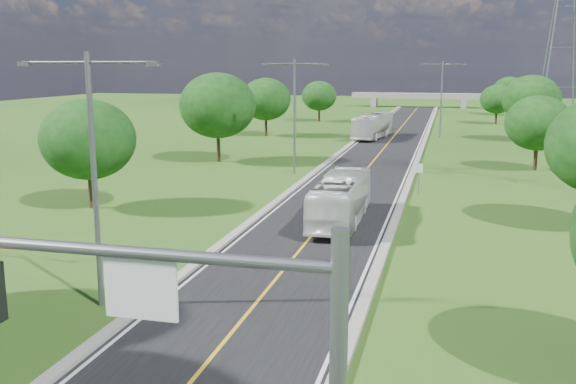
% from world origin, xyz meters
% --- Properties ---
extents(ground, '(260.00, 260.00, 0.00)m').
position_xyz_m(ground, '(0.00, 60.00, 0.00)').
color(ground, '#244D15').
rests_on(ground, ground).
extents(road, '(8.00, 150.00, 0.06)m').
position_xyz_m(road, '(0.00, 66.00, 0.03)').
color(road, black).
rests_on(road, ground).
extents(curb_left, '(0.50, 150.00, 0.22)m').
position_xyz_m(curb_left, '(-4.25, 66.00, 0.11)').
color(curb_left, gray).
rests_on(curb_left, ground).
extents(curb_right, '(0.50, 150.00, 0.22)m').
position_xyz_m(curb_right, '(4.25, 66.00, 0.11)').
color(curb_right, gray).
rests_on(curb_right, ground).
extents(signal_mast, '(8.54, 0.33, 7.20)m').
position_xyz_m(signal_mast, '(3.68, -1.00, 4.91)').
color(signal_mast, slate).
rests_on(signal_mast, ground).
extents(speed_limit_sign, '(0.55, 0.09, 2.40)m').
position_xyz_m(speed_limit_sign, '(5.20, 37.98, 1.60)').
color(speed_limit_sign, slate).
rests_on(speed_limit_sign, ground).
extents(overpass, '(30.00, 3.00, 3.20)m').
position_xyz_m(overpass, '(0.00, 140.00, 2.41)').
color(overpass, gray).
rests_on(overpass, ground).
extents(streetlight_near_left, '(5.90, 0.25, 10.00)m').
position_xyz_m(streetlight_near_left, '(-6.00, 12.00, 5.94)').
color(streetlight_near_left, slate).
rests_on(streetlight_near_left, ground).
extents(streetlight_mid_left, '(5.90, 0.25, 10.00)m').
position_xyz_m(streetlight_mid_left, '(-6.00, 45.00, 5.94)').
color(streetlight_mid_left, slate).
rests_on(streetlight_mid_left, ground).
extents(streetlight_far_right, '(5.90, 0.25, 10.00)m').
position_xyz_m(streetlight_far_right, '(6.00, 78.00, 5.94)').
color(streetlight_far_right, slate).
rests_on(streetlight_far_right, ground).
extents(power_tower_far, '(9.00, 6.40, 28.00)m').
position_xyz_m(power_tower_far, '(26.00, 115.00, 14.01)').
color(power_tower_far, slate).
rests_on(power_tower_far, ground).
extents(tree_lb, '(6.30, 6.30, 7.33)m').
position_xyz_m(tree_lb, '(-16.00, 28.00, 4.64)').
color(tree_lb, black).
rests_on(tree_lb, ground).
extents(tree_lc, '(7.56, 7.56, 8.79)m').
position_xyz_m(tree_lc, '(-15.00, 50.00, 5.58)').
color(tree_lc, black).
rests_on(tree_lc, ground).
extents(tree_ld, '(6.72, 6.72, 7.82)m').
position_xyz_m(tree_ld, '(-17.00, 74.00, 4.95)').
color(tree_ld, black).
rests_on(tree_ld, ground).
extents(tree_le, '(5.88, 5.88, 6.84)m').
position_xyz_m(tree_le, '(-14.50, 98.00, 4.33)').
color(tree_le, black).
rests_on(tree_le, ground).
extents(tree_rc, '(5.88, 5.88, 6.84)m').
position_xyz_m(tree_rc, '(15.00, 52.00, 4.33)').
color(tree_rc, black).
rests_on(tree_rc, ground).
extents(tree_rd, '(7.14, 7.14, 8.30)m').
position_xyz_m(tree_rd, '(17.00, 76.00, 5.27)').
color(tree_rd, black).
rests_on(tree_rd, ground).
extents(tree_re, '(5.46, 5.46, 6.35)m').
position_xyz_m(tree_re, '(14.50, 100.00, 4.02)').
color(tree_re, black).
rests_on(tree_re, ground).
extents(tree_rf, '(6.30, 6.30, 7.33)m').
position_xyz_m(tree_rf, '(18.00, 120.00, 4.64)').
color(tree_rf, black).
rests_on(tree_rf, ground).
extents(bus_outbound, '(2.55, 10.45, 2.90)m').
position_xyz_m(bus_outbound, '(1.05, 27.88, 1.51)').
color(bus_outbound, silver).
rests_on(bus_outbound, road).
extents(bus_inbound, '(4.34, 11.76, 3.20)m').
position_xyz_m(bus_inbound, '(-2.50, 74.20, 1.66)').
color(bus_inbound, silver).
rests_on(bus_inbound, road).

